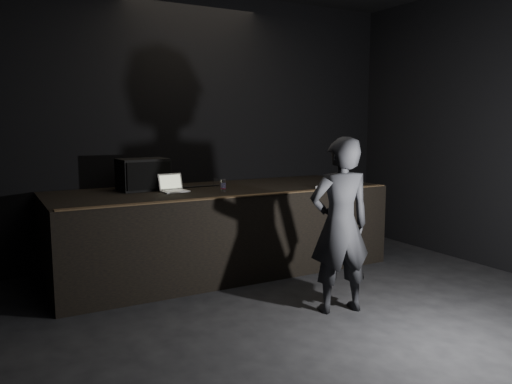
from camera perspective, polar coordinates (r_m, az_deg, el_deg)
The scene contains 11 objects.
ground at distance 4.12m, azimuth 12.78°, elevation -18.04°, with size 7.00×7.00×0.00m, color black.
room_walls at distance 3.72m, azimuth 13.74°, elevation 11.31°, with size 6.10×7.10×3.52m.
stage_riser at distance 6.15m, azimuth -4.23°, elevation -4.24°, with size 4.00×1.50×1.00m, color black.
riser_lip at distance 5.43m, azimuth -1.15°, elevation -0.40°, with size 3.92×0.10×0.01m, color brown.
stage_monitor at distance 6.06m, azimuth -12.76°, elevation 1.98°, with size 0.58×0.45×0.37m.
cable at distance 6.16m, azimuth -8.31°, elevation 0.53°, with size 0.02×0.02×0.98m, color black.
laptop at distance 5.88m, azimuth -9.47°, elevation 0.58°, with size 0.32×0.29×0.20m.
beer_can at distance 5.77m, azimuth -3.76°, elevation 0.73°, with size 0.06×0.06×0.15m.
plastic_cup at distance 6.19m, azimuth -4.54°, elevation 1.05°, with size 0.09×0.09×0.11m, color white.
wii_remote at distance 6.07m, azimuth 7.63°, elevation 0.49°, with size 0.04×0.17×0.03m, color white.
person at distance 4.77m, azimuth 9.58°, elevation -3.79°, with size 0.61×0.40×1.67m, color black.
Camera 1 is at (-2.50, -2.74, 1.78)m, focal length 35.00 mm.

